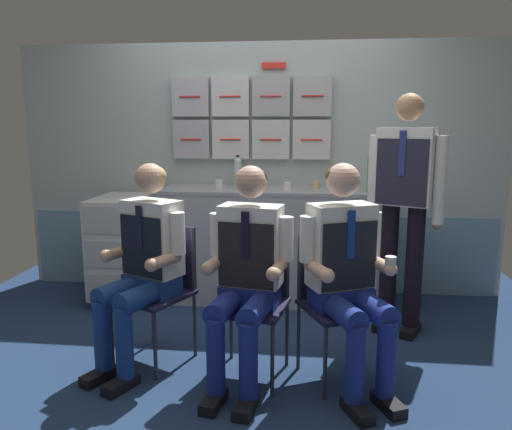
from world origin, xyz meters
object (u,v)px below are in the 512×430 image
object	(u,v)px
service_trolley	(123,245)
crew_member_standing	(405,194)
crew_member_left	(143,258)
folding_chair_left	(163,277)
water_bottle_short	(238,172)
crew_member_right	(247,268)
folding_chair_near_trolley	(333,289)
coffee_cup_white	(288,186)
folding_chair_right	(255,287)
crew_member_near_trolley	(348,267)

from	to	relation	value
service_trolley	crew_member_standing	distance (m)	2.31
service_trolley	crew_member_standing	bearing A→B (deg)	-11.01
crew_member_standing	crew_member_left	bearing A→B (deg)	-156.97
folding_chair_left	water_bottle_short	xyz separation A→B (m)	(0.30, 1.23, 0.56)
crew_member_right	folding_chair_near_trolley	world-z (taller)	crew_member_right
folding_chair_left	coffee_cup_white	world-z (taller)	coffee_cup_white
crew_member_right	crew_member_standing	bearing A→B (deg)	39.90
coffee_cup_white	crew_member_right	bearing A→B (deg)	-97.48
folding_chair_near_trolley	water_bottle_short	bearing A→B (deg)	119.52
service_trolley	folding_chair_near_trolley	xyz separation A→B (m)	(1.70, -1.08, 0.05)
crew_member_left	crew_member_right	bearing A→B (deg)	-12.08
crew_member_right	service_trolley	bearing A→B (deg)	133.85
crew_member_left	water_bottle_short	bearing A→B (deg)	74.82
folding_chair_right	water_bottle_short	xyz separation A→B (m)	(-0.29, 1.35, 0.56)
crew_member_right	crew_member_near_trolley	xyz separation A→B (m)	(0.56, 0.03, 0.01)
folding_chair_left	folding_chair_right	size ratio (longest dim) A/B	1.00
folding_chair_near_trolley	service_trolley	bearing A→B (deg)	147.56
crew_member_left	crew_member_near_trolley	size ratio (longest dim) A/B	0.99
service_trolley	water_bottle_short	bearing A→B (deg)	15.02
folding_chair_near_trolley	coffee_cup_white	distance (m)	1.24
folding_chair_left	water_bottle_short	distance (m)	1.38
crew_member_right	water_bottle_short	size ratio (longest dim) A/B	4.65
crew_member_standing	coffee_cup_white	world-z (taller)	crew_member_standing
folding_chair_near_trolley	water_bottle_short	world-z (taller)	water_bottle_short
service_trolley	crew_member_right	size ratio (longest dim) A/B	0.71
folding_chair_right	crew_member_standing	distance (m)	1.27
folding_chair_left	crew_member_standing	distance (m)	1.72
service_trolley	folding_chair_near_trolley	distance (m)	2.01
crew_member_left	folding_chair_left	bearing A→B (deg)	64.18
service_trolley	crew_member_near_trolley	world-z (taller)	crew_member_near_trolley
water_bottle_short	crew_member_left	bearing A→B (deg)	-105.18
crew_member_left	folding_chair_right	xyz separation A→B (m)	(0.67, 0.02, -0.16)
water_bottle_short	coffee_cup_white	size ratio (longest dim) A/B	3.89
folding_chair_right	folding_chair_left	bearing A→B (deg)	168.33
folding_chair_left	crew_member_left	distance (m)	0.23
service_trolley	crew_member_left	xyz separation A→B (m)	(0.57, -1.12, 0.21)
crew_member_standing	water_bottle_short	bearing A→B (deg)	151.56
folding_chair_left	crew_member_right	world-z (taller)	crew_member_right
water_bottle_short	coffee_cup_white	bearing A→B (deg)	-27.40
folding_chair_left	folding_chair_near_trolley	size ratio (longest dim) A/B	1.00
folding_chair_left	crew_member_right	xyz separation A→B (m)	(0.57, -0.28, 0.16)
crew_member_standing	folding_chair_near_trolley	bearing A→B (deg)	-127.73
folding_chair_left	coffee_cup_white	xyz separation A→B (m)	(0.74, 1.01, 0.47)
folding_chair_left	folding_chair_right	distance (m)	0.61
service_trolley	crew_member_near_trolley	distance (m)	2.16
crew_member_right	water_bottle_short	world-z (taller)	crew_member_right
folding_chair_right	crew_member_near_trolley	world-z (taller)	crew_member_near_trolley
folding_chair_near_trolley	crew_member_near_trolley	world-z (taller)	crew_member_near_trolley
folding_chair_near_trolley	crew_member_standing	xyz separation A→B (m)	(0.50, 0.65, 0.48)
service_trolley	crew_member_standing	world-z (taller)	crew_member_standing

